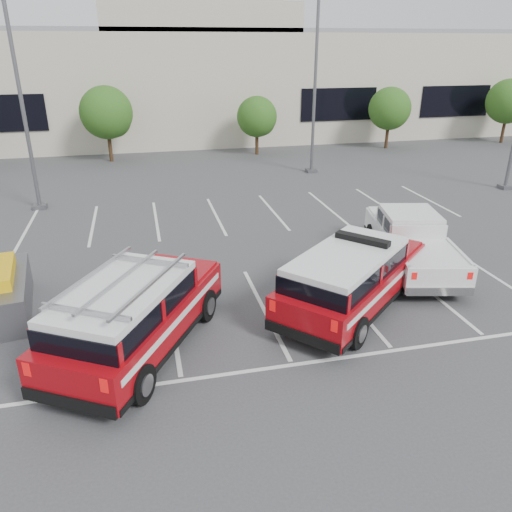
{
  "coord_description": "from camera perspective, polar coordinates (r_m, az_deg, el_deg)",
  "views": [
    {
      "loc": [
        -3.19,
        -12.54,
        7.22
      ],
      "look_at": [
        0.13,
        1.59,
        1.05
      ],
      "focal_mm": 35.0,
      "sensor_mm": 36.0,
      "label": 1
    }
  ],
  "objects": [
    {
      "name": "light_pole_left",
      "position": [
        25.09,
        -25.33,
        16.31
      ],
      "size": [
        0.9,
        0.6,
        10.24
      ],
      "color": "#59595E",
      "rests_on": "ground"
    },
    {
      "name": "light_pole_mid",
      "position": [
        30.37,
        6.77,
        19.05
      ],
      "size": [
        0.9,
        0.6,
        10.24
      ],
      "color": "#59595E",
      "rests_on": "ground"
    },
    {
      "name": "tree_right",
      "position": [
        39.37,
        15.11,
        15.81
      ],
      "size": [
        3.07,
        3.07,
        4.42
      ],
      "color": "#3F2B19",
      "rests_on": "ground"
    },
    {
      "name": "ladder_suv",
      "position": [
        12.86,
        -13.6,
        -7.08
      ],
      "size": [
        4.85,
        6.11,
        2.27
      ],
      "rotation": [
        0.0,
        0.0,
        -0.53
      ],
      "color": "maroon",
      "rests_on": "ground"
    },
    {
      "name": "tree_mid_left",
      "position": [
        34.88,
        -16.57,
        15.26
      ],
      "size": [
        3.37,
        3.37,
        4.85
      ],
      "color": "#3F2B19",
      "rests_on": "ground"
    },
    {
      "name": "tree_far_right",
      "position": [
        44.87,
        26.94,
        15.34
      ],
      "size": [
        3.37,
        3.37,
        4.85
      ],
      "color": "#3F2B19",
      "rests_on": "ground"
    },
    {
      "name": "ground",
      "position": [
        14.82,
        0.91,
        -6.13
      ],
      "size": [
        120.0,
        120.0,
        0.0
      ],
      "primitive_type": "plane",
      "color": "#3B3B3E",
      "rests_on": "ground"
    },
    {
      "name": "convention_building",
      "position": [
        44.6,
        -9.44,
        19.54
      ],
      "size": [
        60.0,
        16.99,
        13.2
      ],
      "color": "#BFB4A2",
      "rests_on": "ground"
    },
    {
      "name": "white_pickup",
      "position": [
        18.29,
        17.31,
        1.15
      ],
      "size": [
        3.34,
        6.24,
        1.82
      ],
      "rotation": [
        0.0,
        0.0,
        -0.23
      ],
      "color": "silver",
      "rests_on": "ground"
    },
    {
      "name": "stall_markings",
      "position": [
        18.78,
        -2.43,
        0.42
      ],
      "size": [
        23.0,
        15.0,
        0.01
      ],
      "primitive_type": "cube",
      "color": "silver",
      "rests_on": "ground"
    },
    {
      "name": "tree_mid_right",
      "position": [
        35.87,
        0.23,
        15.49
      ],
      "size": [
        2.77,
        2.77,
        3.99
      ],
      "color": "#3F2B19",
      "rests_on": "ground"
    },
    {
      "name": "fire_chief_suv",
      "position": [
        14.77,
        10.91,
        -2.9
      ],
      "size": [
        5.93,
        5.62,
        2.11
      ],
      "rotation": [
        0.0,
        0.0,
        -0.84
      ],
      "color": "maroon",
      "rests_on": "ground"
    }
  ]
}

